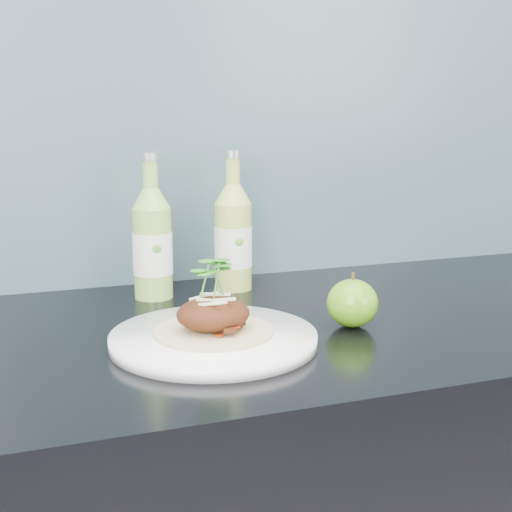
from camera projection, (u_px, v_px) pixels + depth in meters
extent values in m
cube|color=#70A3B1|center=(200.00, 78.00, 1.22)|extent=(4.00, 0.02, 0.70)
cylinder|color=white|center=(214.00, 339.00, 0.92)|extent=(0.32, 0.32, 0.02)
cylinder|color=tan|center=(213.00, 331.00, 0.92)|extent=(0.16, 0.16, 0.00)
ellipsoid|color=#4D220E|center=(213.00, 314.00, 0.91)|extent=(0.10, 0.08, 0.04)
ellipsoid|color=#47860E|center=(352.00, 303.00, 0.99)|extent=(0.09, 0.09, 0.07)
cylinder|color=#472D14|center=(353.00, 277.00, 0.98)|extent=(0.01, 0.00, 0.01)
cylinder|color=#86BB4E|center=(153.00, 253.00, 1.14)|extent=(0.08, 0.08, 0.14)
cone|color=#86BB4E|center=(151.00, 198.00, 1.12)|extent=(0.06, 0.06, 0.03)
cylinder|color=#86BB4E|center=(150.00, 174.00, 1.11)|extent=(0.02, 0.02, 0.04)
cylinder|color=silver|center=(150.00, 157.00, 1.11)|extent=(0.03, 0.03, 0.01)
cylinder|color=white|center=(153.00, 253.00, 1.14)|extent=(0.08, 0.08, 0.07)
ellipsoid|color=#59A533|center=(157.00, 249.00, 1.11)|extent=(0.01, 0.00, 0.01)
cylinder|color=#ADC050|center=(233.00, 247.00, 1.19)|extent=(0.08, 0.08, 0.14)
cone|color=#ADC050|center=(233.00, 194.00, 1.17)|extent=(0.06, 0.06, 0.03)
cylinder|color=#ADC050|center=(233.00, 171.00, 1.17)|extent=(0.02, 0.02, 0.04)
cylinder|color=silver|center=(233.00, 154.00, 1.16)|extent=(0.03, 0.03, 0.01)
cylinder|color=white|center=(233.00, 246.00, 1.19)|extent=(0.08, 0.08, 0.07)
ellipsoid|color=#59A533|center=(239.00, 242.00, 1.16)|extent=(0.01, 0.00, 0.01)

